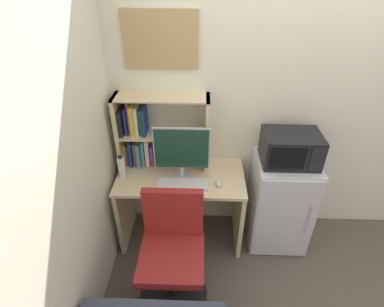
{
  "coord_description": "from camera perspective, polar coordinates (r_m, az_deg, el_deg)",
  "views": [
    {
      "loc": [
        -0.82,
        -2.36,
        2.33
      ],
      "look_at": [
        -0.9,
        -0.31,
        1.0
      ],
      "focal_mm": 28.18,
      "sensor_mm": 36.0,
      "label": 1
    }
  ],
  "objects": [
    {
      "name": "computer_mouse",
      "position": [
        2.52,
        5.1,
        -5.61
      ],
      "size": [
        0.06,
        0.09,
        0.03
      ],
      "primitive_type": "ellipsoid",
      "color": "silver",
      "rests_on": "desk"
    },
    {
      "name": "water_bottle",
      "position": [
        2.62,
        -13.18,
        -2.51
      ],
      "size": [
        0.06,
        0.06,
        0.21
      ],
      "color": "silver",
      "rests_on": "desk"
    },
    {
      "name": "desk_chair",
      "position": [
        2.44,
        -3.66,
        -19.0
      ],
      "size": [
        0.54,
        0.54,
        0.94
      ],
      "color": "black",
      "rests_on": "ground_plane"
    },
    {
      "name": "monitor",
      "position": [
        2.42,
        -1.99,
        0.43
      ],
      "size": [
        0.46,
        0.17,
        0.49
      ],
      "color": "#B7B7BC",
      "rests_on": "desk"
    },
    {
      "name": "hutch_bookshelf",
      "position": [
        2.62,
        -8.19,
        4.0
      ],
      "size": [
        0.79,
        0.22,
        0.66
      ],
      "color": "beige",
      "rests_on": "desk"
    },
    {
      "name": "keyboard",
      "position": [
        2.51,
        -1.71,
        -5.83
      ],
      "size": [
        0.42,
        0.15,
        0.02
      ],
      "primitive_type": "cube",
      "color": "silver",
      "rests_on": "desk"
    },
    {
      "name": "mini_fridge",
      "position": [
        2.91,
        16.21,
        -8.8
      ],
      "size": [
        0.52,
        0.51,
        0.9
      ],
      "color": "silver",
      "rests_on": "ground_plane"
    },
    {
      "name": "wall_back",
      "position": [
        2.87,
        27.5,
        8.19
      ],
      "size": [
        6.4,
        0.04,
        2.6
      ],
      "primitive_type": "cube",
      "color": "silver",
      "rests_on": "ground_plane"
    },
    {
      "name": "wall_left",
      "position": [
        1.51,
        -32.12,
        -16.85
      ],
      "size": [
        0.04,
        4.4,
        2.6
      ],
      "primitive_type": "cube",
      "color": "silver",
      "rests_on": "ground_plane"
    },
    {
      "name": "microwave",
      "position": [
        2.58,
        18.17,
        0.96
      ],
      "size": [
        0.46,
        0.34,
        0.26
      ],
      "color": "black",
      "rests_on": "mini_fridge"
    },
    {
      "name": "wall_corkboard",
      "position": [
        2.42,
        -6.04,
        20.62
      ],
      "size": [
        0.57,
        0.02,
        0.43
      ],
      "primitive_type": "cube",
      "color": "tan"
    },
    {
      "name": "desk",
      "position": [
        2.77,
        -2.07,
        -8.13
      ],
      "size": [
        1.1,
        0.56,
        0.75
      ],
      "color": "beige",
      "rests_on": "ground_plane"
    }
  ]
}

